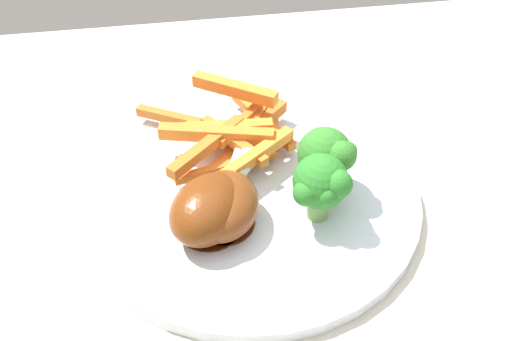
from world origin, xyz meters
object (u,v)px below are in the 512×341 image
(chicken_drumstick_far, at_px, (224,202))
(carrot_fries_pile, at_px, (233,132))
(dining_table, at_px, (255,294))
(dinner_plate, at_px, (256,193))
(chicken_drumstick_near, at_px, (211,206))
(broccoli_floret_middle, at_px, (321,184))
(broccoli_floret_front, at_px, (327,157))

(chicken_drumstick_far, bearing_deg, carrot_fries_pile, -102.16)
(dining_table, bearing_deg, dinner_plate, -102.93)
(dinner_plate, relative_size, chicken_drumstick_near, 2.58)
(broccoli_floret_middle, bearing_deg, dining_table, -24.11)
(dining_table, bearing_deg, carrot_fries_pile, -84.58)
(dinner_plate, distance_m, broccoli_floret_middle, 0.08)
(dinner_plate, relative_size, chicken_drumstick_far, 2.28)
(dinner_plate, distance_m, chicken_drumstick_near, 0.06)
(dinner_plate, relative_size, carrot_fries_pile, 1.89)
(broccoli_floret_front, height_order, carrot_fries_pile, broccoli_floret_front)
(dining_table, height_order, broccoli_floret_middle, broccoli_floret_middle)
(chicken_drumstick_near, height_order, chicken_drumstick_far, chicken_drumstick_near)
(broccoli_floret_front, relative_size, carrot_fries_pile, 0.38)
(broccoli_floret_front, height_order, broccoli_floret_middle, same)
(dinner_plate, xyz_separation_m, chicken_drumstick_far, (0.03, 0.03, 0.03))
(dining_table, xyz_separation_m, dinner_plate, (-0.00, -0.02, 0.12))
(dining_table, bearing_deg, chicken_drumstick_near, 23.89)
(dining_table, relative_size, broccoli_floret_middle, 19.63)
(broccoli_floret_front, xyz_separation_m, broccoli_floret_middle, (0.01, 0.03, 0.00))
(dinner_plate, height_order, broccoli_floret_front, broccoli_floret_front)
(carrot_fries_pile, bearing_deg, chicken_drumstick_near, 72.27)
(broccoli_floret_middle, bearing_deg, chicken_drumstick_near, -3.62)
(broccoli_floret_front, height_order, chicken_drumstick_far, broccoli_floret_front)
(dinner_plate, height_order, broccoli_floret_middle, broccoli_floret_middle)
(broccoli_floret_middle, bearing_deg, broccoli_floret_front, -111.84)
(carrot_fries_pile, bearing_deg, chicken_drumstick_far, 77.84)
(chicken_drumstick_near, bearing_deg, broccoli_floret_middle, 176.38)
(carrot_fries_pile, height_order, chicken_drumstick_near, carrot_fries_pile)
(broccoli_floret_middle, distance_m, carrot_fries_pile, 0.12)
(dining_table, height_order, carrot_fries_pile, carrot_fries_pile)
(dining_table, bearing_deg, broccoli_floret_front, -170.37)
(carrot_fries_pile, bearing_deg, broccoli_floret_middle, 119.64)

